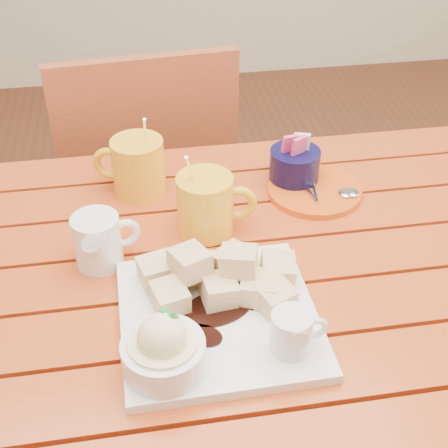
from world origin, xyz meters
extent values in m
cube|color=#AB3616|center=(0.00, -0.23, 0.73)|extent=(1.20, 0.11, 0.03)
cube|color=#AB3616|center=(0.00, -0.11, 0.73)|extent=(1.20, 0.11, 0.03)
cube|color=#AB3616|center=(0.00, 0.00, 0.73)|extent=(1.20, 0.11, 0.03)
cube|color=#AB3616|center=(0.00, 0.11, 0.73)|extent=(1.20, 0.11, 0.03)
cube|color=#AB3616|center=(0.00, 0.23, 0.73)|extent=(1.20, 0.11, 0.03)
cube|color=#AB3616|center=(0.00, 0.34, 0.73)|extent=(1.20, 0.11, 0.03)
cube|color=#AB3616|center=(0.00, 0.36, 0.68)|extent=(1.12, 0.04, 0.08)
cylinder|color=#AB3616|center=(0.55, 0.35, 0.36)|extent=(0.06, 0.06, 0.72)
cube|color=white|center=(-0.02, -0.12, 0.76)|extent=(0.29, 0.29, 0.02)
cube|color=gold|center=(0.06, -0.12, 0.79)|extent=(0.07, 0.07, 0.04)
cube|color=gold|center=(-0.05, -0.06, 0.82)|extent=(0.07, 0.07, 0.04)
cube|color=gold|center=(0.04, -0.10, 0.79)|extent=(0.07, 0.07, 0.04)
cube|color=gold|center=(0.02, -0.07, 0.82)|extent=(0.06, 0.06, 0.04)
cube|color=gold|center=(-0.02, -0.09, 0.79)|extent=(0.06, 0.06, 0.04)
cube|color=gold|center=(-0.10, -0.03, 0.79)|extent=(0.06, 0.06, 0.04)
cube|color=gold|center=(-0.09, -0.10, 0.79)|extent=(0.06, 0.06, 0.04)
cube|color=gold|center=(-0.04, -0.04, 0.79)|extent=(0.06, 0.06, 0.04)
cube|color=gold|center=(0.02, -0.03, 0.79)|extent=(0.07, 0.07, 0.04)
cube|color=gold|center=(0.08, -0.06, 0.79)|extent=(0.06, 0.06, 0.04)
cylinder|color=white|center=(-0.11, -0.20, 0.79)|extent=(0.11, 0.11, 0.04)
cylinder|color=#FBF0B8|center=(-0.11, -0.20, 0.80)|extent=(0.09, 0.09, 0.03)
sphere|color=#FBF0B8|center=(-0.11, -0.20, 0.82)|extent=(0.06, 0.06, 0.06)
cone|color=#297E3D|center=(-0.09, -0.20, 0.85)|extent=(0.04, 0.04, 0.03)
cone|color=#297E3D|center=(-0.10, -0.19, 0.85)|extent=(0.03, 0.03, 0.03)
cylinder|color=white|center=(0.06, -0.20, 0.80)|extent=(0.06, 0.06, 0.06)
cylinder|color=black|center=(0.06, -0.20, 0.82)|extent=(0.04, 0.04, 0.01)
cone|color=white|center=(0.06, -0.23, 0.82)|extent=(0.02, 0.02, 0.03)
torus|color=white|center=(0.10, -0.20, 0.80)|extent=(0.04, 0.01, 0.04)
cylinder|color=gold|center=(-0.11, 0.25, 0.80)|extent=(0.10, 0.10, 0.11)
cylinder|color=black|center=(-0.11, 0.25, 0.85)|extent=(0.08, 0.08, 0.01)
torus|color=gold|center=(-0.17, 0.27, 0.80)|extent=(0.07, 0.04, 0.07)
cylinder|color=silver|center=(-0.10, 0.26, 0.84)|extent=(0.01, 0.07, 0.14)
cylinder|color=gold|center=(-0.01, 0.10, 0.80)|extent=(0.10, 0.10, 0.11)
cylinder|color=black|center=(-0.01, 0.10, 0.85)|extent=(0.08, 0.08, 0.01)
torus|color=gold|center=(0.05, 0.10, 0.80)|extent=(0.07, 0.02, 0.07)
cylinder|color=silver|center=(-0.02, 0.11, 0.84)|extent=(0.03, 0.06, 0.14)
cylinder|color=white|center=(-0.19, 0.04, 0.79)|extent=(0.08, 0.08, 0.09)
cylinder|color=white|center=(-0.19, 0.04, 0.83)|extent=(0.06, 0.06, 0.01)
cone|color=white|center=(-0.19, 0.01, 0.83)|extent=(0.03, 0.04, 0.03)
torus|color=white|center=(-0.15, 0.04, 0.80)|extent=(0.05, 0.02, 0.05)
cylinder|color=black|center=(0.18, 0.23, 0.79)|extent=(0.10, 0.10, 0.07)
cube|color=#D83A76|center=(0.17, 0.23, 0.83)|extent=(0.03, 0.02, 0.05)
cube|color=white|center=(0.19, 0.23, 0.83)|extent=(0.03, 0.02, 0.05)
cube|color=#D83A76|center=(0.18, 0.22, 0.83)|extent=(0.03, 0.03, 0.05)
cylinder|color=#D04D12|center=(0.21, 0.18, 0.76)|extent=(0.18, 0.18, 0.01)
cylinder|color=silver|center=(0.19, 0.19, 0.77)|extent=(0.03, 0.13, 0.01)
cylinder|color=silver|center=(0.21, 0.19, 0.77)|extent=(0.03, 0.13, 0.01)
ellipsoid|color=silver|center=(0.26, 0.16, 0.76)|extent=(0.02, 0.03, 0.01)
ellipsoid|color=silver|center=(0.27, 0.16, 0.76)|extent=(0.02, 0.03, 0.01)
cube|color=brown|center=(-0.10, 0.73, 0.44)|extent=(0.46, 0.46, 0.03)
cylinder|color=brown|center=(0.07, 0.92, 0.21)|extent=(0.04, 0.04, 0.43)
cylinder|color=brown|center=(-0.30, 0.89, 0.21)|extent=(0.04, 0.04, 0.43)
cylinder|color=brown|center=(0.10, 0.56, 0.21)|extent=(0.04, 0.04, 0.43)
cylinder|color=brown|center=(-0.27, 0.53, 0.21)|extent=(0.04, 0.04, 0.43)
cube|color=brown|center=(-0.08, 0.53, 0.68)|extent=(0.43, 0.07, 0.45)
camera|label=1|loc=(-0.12, -0.76, 1.41)|focal=50.00mm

